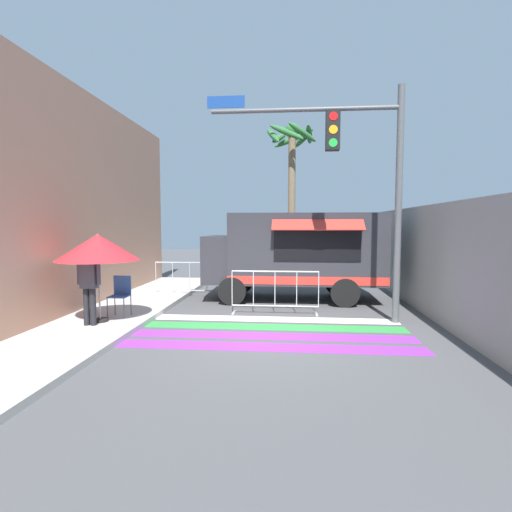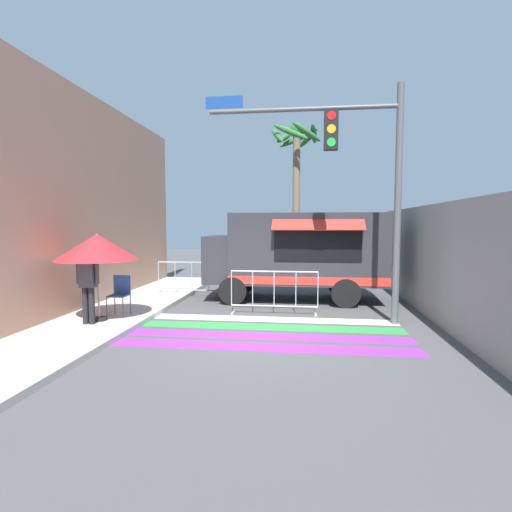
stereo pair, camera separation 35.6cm
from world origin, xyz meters
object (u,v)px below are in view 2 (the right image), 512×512
Objects in this scene: food_truck at (294,251)px; barricade_side at (192,279)px; patio_umbrella at (97,247)px; traffic_signal_pole at (356,163)px; folding_chair at (120,291)px; vendor_person at (88,279)px; barricade_front at (274,292)px; palm_tree at (296,165)px.

food_truck is 3.46m from barricade_side.
food_truck is 2.70× the size of patio_umbrella.
patio_umbrella reaches higher than barricade_side.
folding_chair is at bearing -175.47° from traffic_signal_pole.
vendor_person is 0.76× the size of barricade_front.
vendor_person is at bearing -99.45° from patio_umbrella.
folding_chair is 9.52m from palm_tree.
barricade_side is 6.78m from palm_tree.
food_truck is 5.56× the size of folding_chair.
patio_umbrella is 1.14× the size of vendor_person.
traffic_signal_pole is 6.64m from vendor_person.
food_truck is 6.09m from vendor_person.
barricade_side is (-2.87, 2.25, -0.00)m from barricade_front.
patio_umbrella is 2.06× the size of folding_chair.
traffic_signal_pole is at bearing -19.77° from barricade_front.
food_truck reaches higher than barricade_side.
barricade_side is (0.81, 3.40, -0.15)m from folding_chair.
barricade_front is (3.92, 1.75, -1.25)m from patio_umbrella.
palm_tree reaches higher than barricade_front.
barricade_side is (1.05, 4.00, -1.25)m from patio_umbrella.
vendor_person reaches higher than barricade_side.
palm_tree reaches higher than patio_umbrella.
patio_umbrella is at bearing -169.94° from traffic_signal_pole.
palm_tree reaches higher than traffic_signal_pole.
traffic_signal_pole is 7.36m from palm_tree.
vendor_person is at bearing -94.68° from folding_chair.
folding_chair is 0.56× the size of vendor_person.
vendor_person is at bearing -166.89° from traffic_signal_pole.
food_truck is at bearing 41.17° from patio_umbrella.
folding_chair is at bearing -142.03° from food_truck.
traffic_signal_pole is 3.81m from barricade_front.
food_truck reaches higher than vendor_person.
palm_tree reaches higher than vendor_person.
patio_umbrella is 9.71m from palm_tree.
vendor_person is (-4.43, -4.16, -0.41)m from food_truck.
traffic_signal_pole reaches higher than patio_umbrella.
food_truck is at bearing 77.73° from barricade_front.
food_truck is at bearing 118.56° from traffic_signal_pole.
folding_chair is at bearing -103.42° from barricade_side.
palm_tree is (0.40, 6.41, 4.25)m from barricade_front.
food_truck is at bearing -89.33° from palm_tree.
barricade_front is at bearing 160.23° from traffic_signal_pole.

